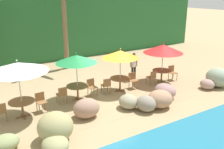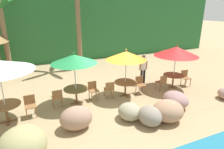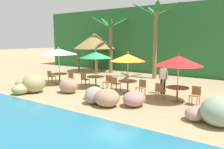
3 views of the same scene
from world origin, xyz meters
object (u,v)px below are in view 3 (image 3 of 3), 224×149
Objects in this scene: chair_green_seaward at (108,81)px; umbrella_orange at (128,58)px; umbrella_white at (59,52)px; chair_orange_inland at (115,83)px; palm_tree_nearest at (111,35)px; chair_red_inland at (160,90)px; waiter_in_white at (163,77)px; chair_orange_seaward at (141,86)px; palm_tree_second at (156,29)px; umbrella_green at (95,55)px; dining_table_red at (177,90)px; umbrella_red at (179,61)px; dining_table_orange at (128,83)px; chair_green_inland at (85,79)px; dining_table_white at (59,75)px; chair_white_inland at (51,76)px; palapa_hut at (94,41)px; chair_white_seaward at (70,78)px; chair_red_seaward at (195,94)px; dining_table_green at (96,78)px.

chair_green_seaward is 0.37× the size of umbrella_orange.
chair_orange_inland is at bearing 4.22° from umbrella_white.
chair_orange_inland is 8.18m from palm_tree_nearest.
chair_red_inland is 0.51× the size of waiter_in_white.
palm_tree_second is (-1.63, 5.53, 3.32)m from chair_orange_seaward.
chair_orange_seaward and chair_orange_inland have the same top height.
umbrella_green is at bearing 9.44° from umbrella_white.
umbrella_green reaches higher than dining_table_red.
dining_table_red is at bearing 0.00° from umbrella_red.
chair_red_inland is (2.03, -0.23, -0.10)m from dining_table_orange.
palm_tree_nearest reaches higher than chair_green_inland.
chair_white_inland is (-0.85, -0.03, -0.10)m from dining_table_white.
umbrella_green is 2.19× the size of dining_table_orange.
palapa_hut is (-1.93, 6.26, 0.65)m from umbrella_white.
chair_green_seaward is 0.15× the size of palm_tree_second.
chair_orange_inland is (1.57, -0.14, -1.59)m from umbrella_green.
chair_green_inland is at bearing -70.70° from palm_tree_nearest.
umbrella_white reaches higher than dining_table_orange.
chair_white_seaward is 0.17× the size of palm_tree_nearest.
chair_green_inland is 0.51× the size of waiter_in_white.
chair_red_seaward reaches higher than dining_table_white.
palm_tree_second is (-2.80, 5.78, 3.32)m from chair_red_inland.
chair_white_seaward is 0.37× the size of umbrella_orange.
umbrella_white is 2.94× the size of chair_green_inland.
umbrella_orange is at bearing 3.43° from umbrella_white.
dining_table_green is 0.86m from chair_green_seaward.
chair_white_seaward is at bearing -80.67° from palm_tree_nearest.
palapa_hut is at bearing 150.89° from chair_red_seaward.
chair_green_seaward is at bearing 9.30° from dining_table_white.
umbrella_red is at bearing -3.60° from chair_orange_seaward.
chair_red_inland is 11.31m from palapa_hut.
umbrella_white is at bearing -178.56° from dining_table_red.
umbrella_white reaches higher than umbrella_red.
dining_table_white is 0.65× the size of waiter_in_white.
dining_table_green is 0.86m from chair_green_inland.
dining_table_red is at bearing -3.60° from chair_orange_seaward.
dining_table_green is at bearing -167.54° from waiter_in_white.
chair_green_inland is (2.79, 0.40, 0.00)m from chair_white_inland.
chair_white_seaward is (0.84, 0.13, -1.73)m from umbrella_white.
dining_table_orange is 0.46× the size of umbrella_red.
dining_table_white is 0.28× the size of palapa_hut.
palm_tree_second is at bearing 97.98° from dining_table_orange.
palm_tree_second is at bearing 65.54° from chair_green_inland.
palm_tree_nearest is at bearing 123.11° from chair_green_seaward.
umbrella_white is 7.13m from waiter_in_white.
dining_table_white is 3.19m from umbrella_green.
chair_red_inland is (5.30, -0.29, 0.00)m from chair_green_inland.
chair_orange_seaward is at bearing 176.40° from dining_table_red.
chair_white_inland is 0.79× the size of dining_table_orange.
palm_tree_second reaches higher than palm_tree_nearest.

